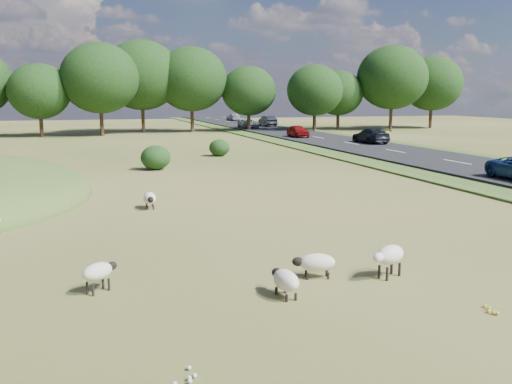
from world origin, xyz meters
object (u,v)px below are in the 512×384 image
(sheep_2, at_px, (285,280))
(car_1, at_px, (371,136))
(sheep_0, at_px, (150,198))
(sheep_1, at_px, (316,263))
(car_4, at_px, (298,131))
(car_6, at_px, (268,121))
(car_3, at_px, (249,123))
(sheep_4, at_px, (389,255))
(sheep_5, at_px, (98,272))
(car_7, at_px, (233,117))

(sheep_2, distance_m, car_1, 42.63)
(sheep_0, height_order, sheep_1, sheep_0)
(car_4, xyz_separation_m, car_6, (3.80, 22.23, 0.10))
(sheep_2, height_order, car_3, car_3)
(sheep_4, xyz_separation_m, car_1, (18.77, 36.01, 0.35))
(sheep_2, relative_size, sheep_5, 1.18)
(sheep_1, height_order, car_3, car_3)
(sheep_0, relative_size, car_4, 0.32)
(car_4, xyz_separation_m, car_7, (3.80, 42.13, -0.03))
(sheep_0, height_order, car_1, car_1)
(sheep_1, bearing_deg, car_3, -90.70)
(sheep_0, xyz_separation_m, car_4, (19.88, 34.21, 0.47))
(car_7, bearing_deg, sheep_4, 77.89)
(sheep_4, distance_m, sheep_5, 7.37)
(sheep_1, bearing_deg, car_7, -89.32)
(sheep_2, distance_m, car_4, 49.37)
(sheep_2, xyz_separation_m, sheep_5, (-4.21, 1.64, 0.10))
(car_3, bearing_deg, sheep_1, -104.71)
(sheep_1, distance_m, car_3, 66.19)
(sheep_0, relative_size, car_1, 0.25)
(sheep_4, xyz_separation_m, car_3, (14.97, 64.54, 0.30))
(car_4, height_order, car_6, car_6)
(sheep_2, height_order, car_7, car_7)
(sheep_1, bearing_deg, sheep_0, -59.87)
(sheep_0, xyz_separation_m, sheep_2, (1.83, -11.73, -0.02))
(sheep_2, height_order, car_4, car_4)
(sheep_1, distance_m, car_6, 70.17)
(sheep_5, bearing_deg, car_4, 24.42)
(sheep_5, bearing_deg, sheep_4, -47.15)
(sheep_4, height_order, car_7, car_7)
(sheep_5, distance_m, car_7, 90.28)
(sheep_1, relative_size, sheep_2, 1.01)
(car_1, height_order, car_4, car_1)
(sheep_1, height_order, sheep_2, sheep_2)
(sheep_5, bearing_deg, sheep_2, -60.17)
(sheep_5, xyz_separation_m, car_4, (22.27, 44.31, 0.39))
(car_1, xyz_separation_m, car_3, (-3.80, 28.53, -0.05))
(sheep_2, bearing_deg, car_4, -27.71)
(sheep_0, relative_size, car_7, 0.28)
(sheep_0, relative_size, sheep_4, 0.98)
(sheep_0, xyz_separation_m, sheep_4, (4.91, -11.15, 0.16))
(sheep_0, xyz_separation_m, car_3, (19.88, 53.39, 0.46))
(car_1, xyz_separation_m, car_6, (0.00, 31.58, 0.05))
(sheep_4, bearing_deg, sheep_1, -42.32)
(car_1, bearing_deg, sheep_0, 46.38)
(sheep_4, bearing_deg, car_7, -128.56)
(sheep_0, bearing_deg, sheep_1, 18.54)
(sheep_0, distance_m, car_3, 56.97)
(sheep_0, distance_m, car_6, 61.21)
(sheep_5, height_order, car_1, car_1)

